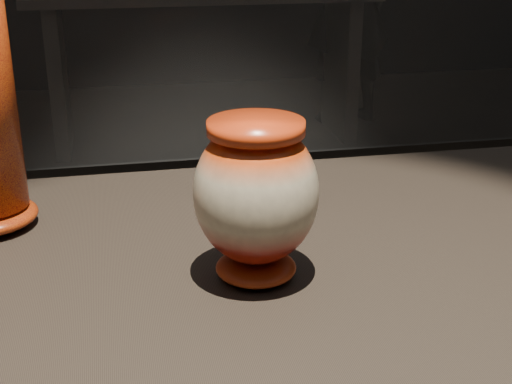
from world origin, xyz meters
TOP-DOWN VIEW (x-y plane):
  - main_vase at (0.03, -0.02)m, footprint 0.20×0.20m
  - back_shelf at (0.43, 3.41)m, footprint 2.00×0.60m

SIDE VIEW (x-z plane):
  - back_shelf at x=0.43m, z-range 0.19..1.09m
  - main_vase at x=0.03m, z-range 0.91..1.11m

